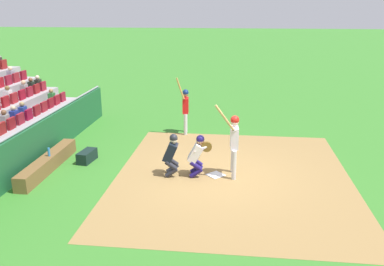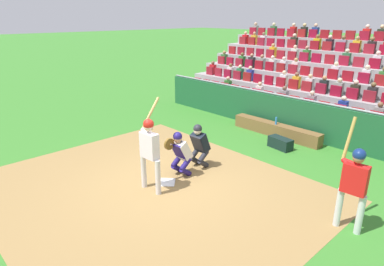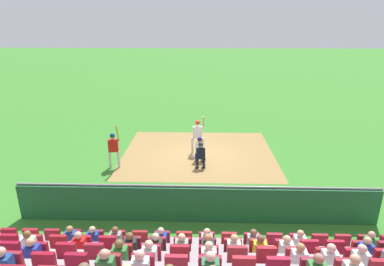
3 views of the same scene
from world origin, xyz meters
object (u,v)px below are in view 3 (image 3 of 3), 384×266
at_px(batter_at_plate, 198,133).
at_px(dugout_bench, 201,206).
at_px(on_deck_batter, 114,147).
at_px(catcher_crouching, 200,148).
at_px(equipment_duffel_bag, 181,194).
at_px(water_bottle_on_bench, 200,197).
at_px(home_plate_umpire, 201,154).
at_px(home_plate_marker, 198,156).

relative_size(batter_at_plate, dugout_bench, 0.65).
bearing_deg(on_deck_batter, catcher_crouching, 12.28).
bearing_deg(equipment_duffel_bag, water_bottle_on_bench, -40.47).
distance_m(catcher_crouching, on_deck_batter, 4.17).
height_order(home_plate_umpire, on_deck_batter, on_deck_batter).
distance_m(home_plate_umpire, on_deck_batter, 4.13).
bearing_deg(on_deck_batter, equipment_duffel_bag, -39.54).
distance_m(equipment_duffel_bag, on_deck_batter, 4.41).
height_order(batter_at_plate, water_bottle_on_bench, batter_at_plate).
bearing_deg(dugout_bench, equipment_duffel_bag, 130.90).
bearing_deg(on_deck_batter, batter_at_plate, 25.91).
distance_m(home_plate_marker, on_deck_batter, 4.36).
height_order(dugout_bench, equipment_duffel_bag, dugout_bench).
bearing_deg(home_plate_marker, home_plate_umpire, -84.44).
xyz_separation_m(home_plate_marker, equipment_duffel_bag, (-0.65, -4.17, 0.16)).
relative_size(dugout_bench, water_bottle_on_bench, 12.91).
bearing_deg(batter_at_plate, home_plate_marker, -85.51).
bearing_deg(water_bottle_on_bench, dugout_bench, -67.33).
height_order(batter_at_plate, on_deck_batter, on_deck_batter).
bearing_deg(catcher_crouching, on_deck_batter, -167.72).
height_order(home_plate_marker, water_bottle_on_bench, water_bottle_on_bench).
xyz_separation_m(equipment_duffel_bag, on_deck_batter, (-3.33, 2.75, 0.90)).
relative_size(home_plate_marker, catcher_crouching, 0.35).
height_order(batter_at_plate, equipment_duffel_bag, batter_at_plate).
height_order(water_bottle_on_bench, equipment_duffel_bag, water_bottle_on_bench).
xyz_separation_m(dugout_bench, on_deck_batter, (-4.13, 3.68, 0.86)).
xyz_separation_m(dugout_bench, water_bottle_on_bench, (-0.02, 0.06, 0.35)).
bearing_deg(dugout_bench, home_plate_marker, 91.69).
bearing_deg(on_deck_batter, home_plate_umpire, 1.80).
xyz_separation_m(batter_at_plate, equipment_duffel_bag, (-0.61, -4.67, -0.97)).
xyz_separation_m(home_plate_marker, home_plate_umpire, (0.13, -1.29, 0.69)).
bearing_deg(water_bottle_on_bench, home_plate_umpire, 90.03).
relative_size(home_plate_marker, on_deck_batter, 0.20).
distance_m(catcher_crouching, home_plate_umpire, 0.76).
relative_size(batter_at_plate, equipment_duffel_bag, 2.84).
bearing_deg(home_plate_marker, on_deck_batter, -160.44).
height_order(dugout_bench, on_deck_batter, on_deck_batter).
bearing_deg(equipment_duffel_bag, on_deck_batter, 148.16).
bearing_deg(home_plate_umpire, water_bottle_on_bench, -89.97).
distance_m(dugout_bench, equipment_duffel_bag, 1.23).
bearing_deg(catcher_crouching, batter_at_plate, 96.52).
bearing_deg(batter_at_plate, catcher_crouching, -83.48).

